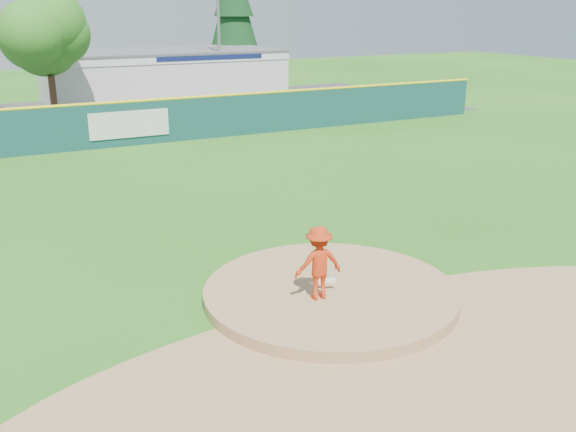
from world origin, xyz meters
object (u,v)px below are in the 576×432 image
pool_building_grp (162,75)px  light_pole_right (218,15)px  pitcher (319,263)px  van (112,122)px  deciduous_tree (47,37)px  conifer_tree (234,14)px

pool_building_grp → light_pole_right: size_ratio=1.52×
pitcher → van: (0.58, 21.30, -0.39)m
pitcher → deciduous_tree: deciduous_tree is taller
light_pole_right → deciduous_tree: bearing=-160.0°
pitcher → light_pole_right: light_pole_right is taller
light_pole_right → van: bearing=-138.0°
pool_building_grp → conifer_tree: conifer_tree is taller
pool_building_grp → deciduous_tree: size_ratio=2.07×
conifer_tree → pool_building_grp: bearing=-150.2°
van → conifer_tree: 20.41m
deciduous_tree → van: bearing=-62.6°
van → pool_building_grp: size_ratio=0.30×
pitcher → van: bearing=-84.5°
deciduous_tree → light_pole_right: (11.00, 4.00, 0.99)m
van → light_pole_right: 12.95m
van → light_pole_right: light_pole_right is taller
pool_building_grp → light_pole_right: bearing=-44.9°
van → light_pole_right: bearing=-29.1°
van → conifer_tree: size_ratio=0.47×
deciduous_tree → light_pole_right: 11.75m
pitcher → conifer_tree: size_ratio=0.16×
pitcher → conifer_tree: (13.49, 36.31, 4.51)m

